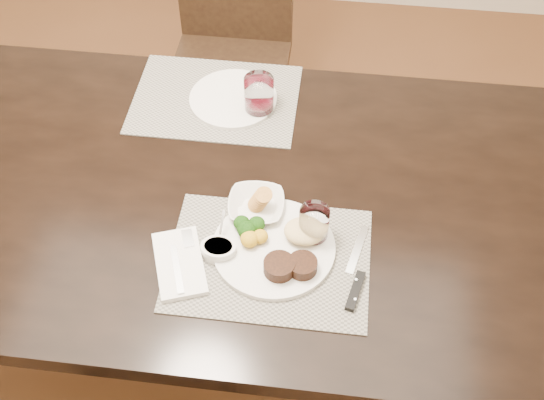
# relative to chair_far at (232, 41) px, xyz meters

# --- Properties ---
(ground_plane) EXTENTS (4.50, 4.50, 0.00)m
(ground_plane) POSITION_rel_chair_far_xyz_m (0.00, -0.93, -0.50)
(ground_plane) COLOR #4E2E19
(ground_plane) RESTS_ON ground
(dining_table) EXTENTS (2.00, 1.00, 0.75)m
(dining_table) POSITION_rel_chair_far_xyz_m (0.00, -0.93, 0.16)
(dining_table) COLOR black
(dining_table) RESTS_ON ground
(chair_far) EXTENTS (0.42, 0.42, 0.90)m
(chair_far) POSITION_rel_chair_far_xyz_m (0.00, 0.00, 0.00)
(chair_far) COLOR black
(chair_far) RESTS_ON ground
(placemat_near) EXTENTS (0.46, 0.34, 0.00)m
(placemat_near) POSITION_rel_chair_far_xyz_m (0.28, -1.13, 0.25)
(placemat_near) COLOR gray
(placemat_near) RESTS_ON dining_table
(placemat_far) EXTENTS (0.46, 0.34, 0.00)m
(placemat_far) POSITION_rel_chair_far_xyz_m (0.06, -0.60, 0.25)
(placemat_far) COLOR gray
(placemat_far) RESTS_ON dining_table
(dinner_plate) EXTENTS (0.29, 0.29, 0.05)m
(dinner_plate) POSITION_rel_chair_far_xyz_m (0.30, -1.10, 0.27)
(dinner_plate) COLOR silver
(dinner_plate) RESTS_ON placemat_near
(napkin_fork) EXTENTS (0.16, 0.21, 0.02)m
(napkin_fork) POSITION_rel_chair_far_xyz_m (0.08, -1.17, 0.26)
(napkin_fork) COLOR white
(napkin_fork) RESTS_ON placemat_near
(steak_knife) EXTENTS (0.05, 0.24, 0.01)m
(steak_knife) POSITION_rel_chair_far_xyz_m (0.48, -1.16, 0.26)
(steak_knife) COLOR silver
(steak_knife) RESTS_ON placemat_near
(cracker_bowl) EXTENTS (0.14, 0.14, 0.06)m
(cracker_bowl) POSITION_rel_chair_far_xyz_m (0.23, -0.99, 0.27)
(cracker_bowl) COLOR silver
(cracker_bowl) RESTS_ON placemat_near
(sauce_ramekin) EXTENTS (0.08, 0.12, 0.07)m
(sauce_ramekin) POSITION_rel_chair_far_xyz_m (0.16, -1.13, 0.27)
(sauce_ramekin) COLOR silver
(sauce_ramekin) RESTS_ON placemat_near
(wine_glass_near) EXTENTS (0.07, 0.07, 0.10)m
(wine_glass_near) POSITION_rel_chair_far_xyz_m (0.37, -1.05, 0.29)
(wine_glass_near) COLOR silver
(wine_glass_near) RESTS_ON placemat_near
(far_plate) EXTENTS (0.25, 0.25, 0.01)m
(far_plate) POSITION_rel_chair_far_xyz_m (0.11, -0.60, 0.26)
(far_plate) COLOR silver
(far_plate) RESTS_ON placemat_far
(wine_glass_far) EXTENTS (0.08, 0.08, 0.11)m
(wine_glass_far) POSITION_rel_chair_far_xyz_m (0.19, -0.63, 0.30)
(wine_glass_far) COLOR silver
(wine_glass_far) RESTS_ON placemat_far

